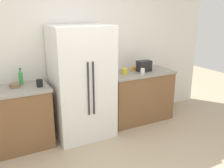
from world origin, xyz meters
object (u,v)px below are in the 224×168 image
at_px(cup_a, 40,83).
at_px(cup_b, 125,71).
at_px(refrigerator, 82,83).
at_px(bottle_a, 21,78).
at_px(cup_d, 143,71).
at_px(bowl_a, 15,85).
at_px(cup_c, 133,69).
at_px(toaster, 144,66).

bearing_deg(cup_a, cup_b, 2.26).
relative_size(refrigerator, bottle_a, 7.25).
distance_m(refrigerator, cup_a, 0.66).
height_order(cup_a, cup_d, cup_a).
bearing_deg(cup_a, cup_d, -2.73).
relative_size(cup_b, bowl_a, 0.68).
bearing_deg(refrigerator, cup_d, -6.01).
bearing_deg(cup_a, cup_c, 6.81).
bearing_deg(refrigerator, toaster, 1.68).
xyz_separation_m(cup_a, bowl_a, (-0.32, 0.15, -0.03)).
distance_m(refrigerator, cup_c, 1.08).
xyz_separation_m(cup_b, cup_c, (0.26, 0.15, -0.01)).
bearing_deg(bowl_a, cup_d, -6.44).
bearing_deg(refrigerator, bottle_a, 165.87).
height_order(refrigerator, toaster, refrigerator).
xyz_separation_m(refrigerator, cup_a, (-0.66, -0.03, 0.09)).
bearing_deg(bowl_a, cup_a, -24.84).
xyz_separation_m(refrigerator, toaster, (1.20, 0.04, 0.13)).
bearing_deg(cup_d, bottle_a, 170.31).
distance_m(refrigerator, bowl_a, 0.99).
distance_m(refrigerator, toaster, 1.21).
xyz_separation_m(refrigerator, cup_d, (1.07, -0.11, 0.09)).
relative_size(cup_b, cup_c, 1.22).
xyz_separation_m(bottle_a, cup_a, (0.21, -0.25, -0.05)).
distance_m(cup_c, cup_d, 0.29).
height_order(toaster, bowl_a, toaster).
distance_m(bottle_a, cup_b, 1.68).
bearing_deg(cup_b, cup_a, -177.74).
bearing_deg(bottle_a, cup_a, -49.47).
bearing_deg(toaster, cup_d, -131.20).
bearing_deg(cup_d, toaster, 48.80).
xyz_separation_m(bottle_a, bowl_a, (-0.11, -0.10, -0.07)).
bearing_deg(cup_c, refrigerator, -170.68).
xyz_separation_m(cup_c, cup_d, (0.01, -0.29, 0.01)).
distance_m(cup_d, bowl_a, 2.07).
bearing_deg(cup_a, refrigerator, 2.68).
height_order(toaster, cup_d, toaster).
distance_m(toaster, cup_b, 0.41).
bearing_deg(cup_c, cup_a, -173.19).
bearing_deg(toaster, cup_b, -178.77).
relative_size(bottle_a, cup_c, 2.98).
distance_m(refrigerator, cup_d, 1.08).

